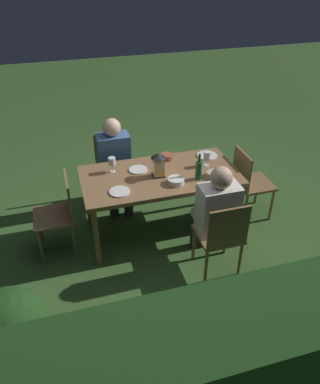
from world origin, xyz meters
name	(u,v)px	position (x,y,z in m)	size (l,w,h in m)	color
ground_plane	(160,229)	(0.00, 0.00, 0.00)	(16.00, 16.00, 0.00)	#385B28
dining_table	(160,179)	(0.00, 0.00, 0.69)	(1.67, 0.85, 0.75)	olive
chair_head_near	(249,181)	(-1.08, 0.00, 0.49)	(0.40, 0.42, 0.87)	brown
chair_side_left_b	(113,165)	(0.38, -0.82, 0.49)	(0.42, 0.40, 0.87)	brown
person_in_blue	(115,161)	(0.38, -0.62, 0.64)	(0.38, 0.47, 1.15)	#426699
chair_side_right_a	(222,235)	(-0.38, 0.82, 0.49)	(0.42, 0.40, 0.87)	brown
person_in_cream	(215,210)	(-0.38, 0.62, 0.64)	(0.38, 0.47, 1.15)	white
chair_head_far	(60,211)	(1.08, 0.00, 0.49)	(0.40, 0.42, 0.87)	brown
lantern_centerpiece	(158,164)	(0.03, 0.02, 0.90)	(0.15, 0.15, 0.27)	black
green_bottle_on_table	(199,170)	(-0.36, 0.20, 0.86)	(0.07, 0.07, 0.29)	#195128
wine_glass_a	(207,156)	(-0.55, -0.04, 0.87)	(0.08, 0.08, 0.17)	silver
wine_glass_b	(112,162)	(0.47, -0.20, 0.87)	(0.08, 0.08, 0.17)	silver
wine_glass_c	(220,174)	(-0.53, 0.35, 0.87)	(0.08, 0.08, 0.17)	silver
plate_a	(120,192)	(0.48, 0.22, 0.76)	(0.21, 0.21, 0.01)	silver
plate_b	(207,155)	(-0.64, -0.24, 0.76)	(0.23, 0.23, 0.01)	silver
plate_c	(138,170)	(0.20, -0.15, 0.76)	(0.20, 0.20, 0.01)	silver
bowl_olives	(214,174)	(-0.53, 0.20, 0.78)	(0.16, 0.16, 0.05)	#BCAD8E
bowl_bread	(167,156)	(-0.17, -0.31, 0.78)	(0.15, 0.15, 0.06)	#9E5138
bowl_salad	(176,181)	(-0.11, 0.22, 0.78)	(0.17, 0.17, 0.06)	silver
hedge_backdrop	(248,363)	(0.00, 2.09, 0.51)	(6.13, 0.62, 1.01)	#1E4219
potted_plant_by_hedge	(9,334)	(1.52, 1.43, 0.51)	(0.60, 0.60, 0.86)	brown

